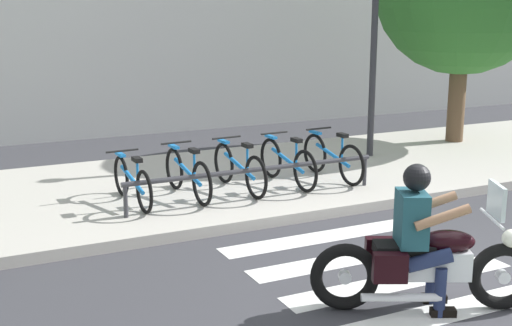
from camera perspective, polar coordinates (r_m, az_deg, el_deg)
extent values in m
plane|color=#38383D|center=(7.46, 19.98, -10.60)|extent=(48.00, 48.00, 0.00)
cube|color=#B7B2A8|center=(11.45, 1.11, -1.20)|extent=(24.00, 4.40, 0.15)
cube|color=white|center=(7.02, 16.11, -11.78)|extent=(2.80, 0.40, 0.01)
cube|color=white|center=(7.58, 12.04, -9.66)|extent=(2.80, 0.40, 0.01)
cube|color=white|center=(8.17, 8.58, -7.80)|extent=(2.80, 0.40, 0.01)
cube|color=white|center=(8.80, 5.63, -6.17)|extent=(2.80, 0.40, 0.01)
torus|color=black|center=(7.08, 19.98, -8.93)|extent=(0.66, 0.40, 0.67)
cylinder|color=silver|center=(7.08, 19.98, -8.93)|extent=(0.15, 0.14, 0.12)
torus|color=black|center=(6.71, 7.45, -9.44)|extent=(0.66, 0.40, 0.67)
cylinder|color=silver|center=(6.71, 7.45, -9.44)|extent=(0.15, 0.14, 0.12)
cube|color=silver|center=(6.80, 13.95, -8.14)|extent=(0.88, 0.62, 0.28)
ellipsoid|color=black|center=(6.78, 15.79, -6.34)|extent=(0.59, 0.48, 0.22)
cube|color=black|center=(6.70, 12.27, -7.00)|extent=(0.63, 0.50, 0.10)
cube|color=black|center=(6.91, 10.46, -7.28)|extent=(0.34, 0.25, 0.28)
cube|color=black|center=(6.51, 11.17, -8.61)|extent=(0.34, 0.25, 0.28)
cylinder|color=silver|center=(6.84, 19.16, -4.42)|extent=(0.30, 0.57, 0.03)
sphere|color=white|center=(6.97, 20.62, -5.95)|extent=(0.18, 0.18, 0.18)
cube|color=silver|center=(6.80, 19.51, -2.96)|extent=(0.21, 0.38, 0.32)
cylinder|color=silver|center=(6.69, 12.06, -10.96)|extent=(0.72, 0.40, 0.08)
cube|color=#1E4C59|center=(6.62, 12.90, -4.55)|extent=(0.41, 0.47, 0.52)
sphere|color=black|center=(6.52, 13.34, -1.19)|extent=(0.26, 0.26, 0.26)
cylinder|color=#9E7051|center=(6.86, 14.40, -3.34)|extent=(0.51, 0.31, 0.26)
cylinder|color=#9E7051|center=(6.45, 15.37, -4.43)|extent=(0.51, 0.31, 0.26)
cylinder|color=#1E284C|center=(6.92, 13.67, -6.97)|extent=(0.46, 0.32, 0.24)
cylinder|color=#1E284C|center=(7.06, 14.49, -9.41)|extent=(0.11, 0.11, 0.49)
cube|color=black|center=(7.15, 14.71, -10.91)|extent=(0.26, 0.19, 0.08)
cylinder|color=#1E284C|center=(6.63, 14.33, -7.91)|extent=(0.46, 0.32, 0.24)
cylinder|color=#1E284C|center=(6.78, 15.17, -10.43)|extent=(0.11, 0.11, 0.49)
cube|color=black|center=(6.87, 15.40, -11.97)|extent=(0.26, 0.19, 0.08)
torus|color=black|center=(10.17, -11.23, -1.08)|extent=(0.08, 0.60, 0.60)
torus|color=black|center=(9.25, -9.35, -2.41)|extent=(0.08, 0.60, 0.60)
cylinder|color=blue|center=(9.69, -10.35, -1.36)|extent=(0.10, 0.89, 0.25)
cylinder|color=blue|center=(9.42, -9.90, -0.80)|extent=(0.04, 0.04, 0.37)
cube|color=black|center=(9.38, -9.94, 0.29)|extent=(0.11, 0.20, 0.06)
cylinder|color=black|center=(9.99, -11.15, 1.01)|extent=(0.48, 0.05, 0.03)
cube|color=blue|center=(10.10, -11.31, 0.71)|extent=(0.09, 0.28, 0.04)
torus|color=black|center=(10.41, -6.86, -0.48)|extent=(0.08, 0.64, 0.64)
torus|color=black|center=(9.49, -4.54, -1.75)|extent=(0.08, 0.64, 0.64)
cylinder|color=blue|center=(9.93, -5.76, -0.72)|extent=(0.10, 0.92, 0.25)
cylinder|color=blue|center=(9.66, -5.19, -0.10)|extent=(0.04, 0.04, 0.39)
cube|color=black|center=(9.62, -5.21, 1.03)|extent=(0.11, 0.20, 0.06)
cylinder|color=black|center=(10.22, -6.71, 1.71)|extent=(0.48, 0.05, 0.03)
cube|color=blue|center=(10.33, -6.91, 1.38)|extent=(0.09, 0.28, 0.04)
torus|color=black|center=(10.71, -2.72, 0.00)|extent=(0.08, 0.64, 0.64)
torus|color=black|center=(9.79, 0.00, -1.23)|extent=(0.08, 0.64, 0.64)
cylinder|color=blue|center=(10.23, -1.42, -0.23)|extent=(0.10, 0.95, 0.26)
cylinder|color=blue|center=(9.97, -0.73, 0.38)|extent=(0.04, 0.04, 0.39)
cube|color=black|center=(9.93, -0.73, 1.49)|extent=(0.11, 0.20, 0.06)
cylinder|color=black|center=(10.53, -2.49, 2.15)|extent=(0.48, 0.05, 0.03)
cube|color=blue|center=(10.64, -2.74, 1.83)|extent=(0.09, 0.28, 0.04)
torus|color=black|center=(11.04, 1.26, 0.43)|extent=(0.08, 0.65, 0.65)
torus|color=black|center=(10.18, 4.15, -0.69)|extent=(0.08, 0.65, 0.65)
cylinder|color=blue|center=(10.59, 2.65, 0.24)|extent=(0.10, 0.92, 0.25)
cylinder|color=blue|center=(10.34, 3.40, 0.85)|extent=(0.04, 0.04, 0.40)
cube|color=black|center=(10.30, 3.41, 1.93)|extent=(0.11, 0.20, 0.06)
cylinder|color=black|center=(10.87, 1.54, 2.53)|extent=(0.48, 0.05, 0.03)
cube|color=blue|center=(10.97, 1.26, 2.21)|extent=(0.09, 0.28, 0.04)
torus|color=black|center=(11.43, 4.96, 0.83)|extent=(0.08, 0.66, 0.65)
torus|color=black|center=(10.61, 8.00, -0.20)|extent=(0.08, 0.66, 0.65)
cylinder|color=blue|center=(11.00, 6.43, 0.67)|extent=(0.10, 0.92, 0.25)
cylinder|color=blue|center=(10.76, 7.23, 1.28)|extent=(0.04, 0.04, 0.40)
cube|color=black|center=(10.73, 7.26, 2.33)|extent=(0.11, 0.20, 0.06)
cylinder|color=black|center=(11.26, 5.29, 2.89)|extent=(0.48, 0.05, 0.03)
cube|color=blue|center=(11.36, 4.99, 2.57)|extent=(0.09, 0.28, 0.04)
cylinder|color=#333338|center=(9.74, -0.08, -0.57)|extent=(3.91, 0.07, 0.07)
cylinder|color=#333338|center=(9.15, -10.87, -3.16)|extent=(0.06, 0.06, 0.45)
cylinder|color=#333338|center=(10.73, 9.10, -0.69)|extent=(0.06, 0.06, 0.45)
cylinder|color=#2D2D33|center=(12.68, 9.84, 9.46)|extent=(0.12, 0.12, 4.28)
cylinder|color=brown|center=(14.60, 16.47, 5.18)|extent=(0.35, 0.35, 2.06)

